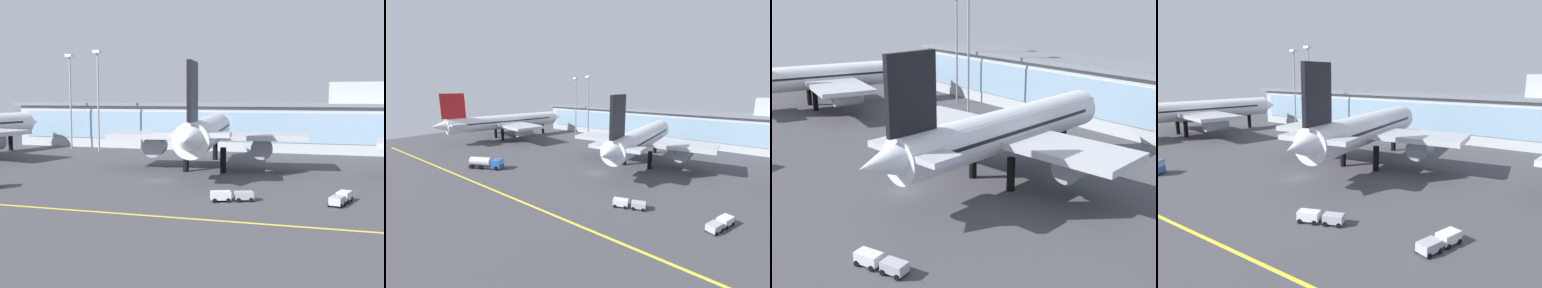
% 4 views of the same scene
% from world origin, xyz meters
% --- Properties ---
extents(ground_plane, '(180.00, 180.00, 0.00)m').
position_xyz_m(ground_plane, '(0.00, 0.00, 0.00)').
color(ground_plane, '#424247').
extents(terminal_building, '(118.29, 14.00, 17.30)m').
position_xyz_m(terminal_building, '(1.84, 50.57, 6.56)').
color(terminal_building, '#ADB2B7').
rests_on(terminal_building, ground).
extents(airliner_near_left, '(40.49, 54.92, 18.55)m').
position_xyz_m(airliner_near_left, '(-54.86, 13.87, 6.78)').
color(airliner_near_left, black).
rests_on(airliner_near_left, ground).
extents(airliner_near_right, '(37.75, 47.86, 19.23)m').
position_xyz_m(airliner_near_right, '(4.82, 13.86, 7.04)').
color(airliner_near_right, black).
rests_on(airliner_near_right, ground).
extents(service_truck_far, '(5.77, 3.53, 1.40)m').
position_xyz_m(service_truck_far, '(14.87, -11.81, 0.79)').
color(service_truck_far, black).
rests_on(service_truck_far, ground).
extents(apron_light_mast_centre, '(1.80, 1.80, 24.78)m').
position_xyz_m(apron_light_mast_centre, '(-38.88, 39.69, 16.09)').
color(apron_light_mast_centre, gray).
rests_on(apron_light_mast_centre, ground).
extents(apron_light_mast_east, '(1.80, 1.80, 25.07)m').
position_xyz_m(apron_light_mast_east, '(-28.06, 34.32, 16.25)').
color(apron_light_mast_east, gray).
rests_on(apron_light_mast_east, ground).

